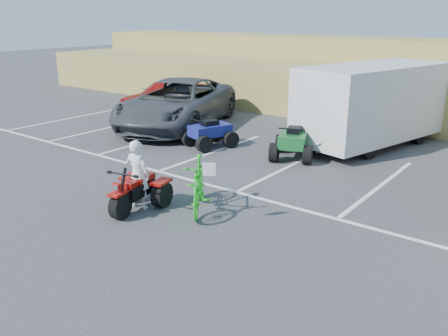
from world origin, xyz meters
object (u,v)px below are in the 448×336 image
Objects in this scene: rider at (138,175)px; quad_atv_blue at (210,147)px; red_car at (167,95)px; grey_pickup at (177,103)px; green_dirt_bike at (198,185)px; cargo_trailer at (374,102)px; quad_atv_green at (293,158)px; red_trike_atv at (136,210)px.

rider is 5.50m from quad_atv_blue.
rider is 11.26m from red_car.
green_dirt_bike is at bearing -62.89° from grey_pickup.
red_car is at bearing -165.51° from cargo_trailer.
cargo_trailer reaches higher than red_car.
rider is 1.39m from green_dirt_bike.
green_dirt_bike is 4.95m from quad_atv_green.
rider is 0.96× the size of quad_atv_green.
cargo_trailer reaches higher than grey_pickup.
quad_atv_blue is (-3.18, 4.36, -0.60)m from green_dirt_bike.
red_car is 2.85× the size of quad_atv_blue.
quad_atv_blue is at bearing 99.49° from red_trike_atv.
red_car is 2.65× the size of quad_atv_green.
rider reaches higher than red_trike_atv.
rider is 0.36× the size of red_car.
red_car is (-7.34, 8.71, 0.75)m from red_trike_atv.
green_dirt_bike is at bearing 24.78° from red_trike_atv.
cargo_trailer is at bearing -3.30° from grey_pickup.
quad_atv_green is (-0.33, 4.90, -0.60)m from green_dirt_bike.
red_trike_atv is 0.81m from rider.
red_trike_atv is 0.97× the size of rider.
quad_atv_green is at bearing -28.86° from grey_pickup.
grey_pickup is (-4.95, 6.79, 0.92)m from red_trike_atv.
grey_pickup is (-6.10, 5.94, 0.31)m from green_dirt_bike.
quad_atv_green reaches higher than red_trike_atv.
grey_pickup reaches higher than red_trike_atv.
red_car is (-8.49, 7.86, 0.15)m from green_dirt_bike.
red_car is at bearing 122.45° from grey_pickup.
red_trike_atv is 0.25× the size of cargo_trailer.
grey_pickup is 1.50× the size of red_car.
red_car is at bearing 101.62° from green_dirt_bike.
quad_atv_green is at bearing -110.41° from rider.
quad_atv_blue reaches higher than red_trike_atv.
red_trike_atv is at bearing -179.01° from green_dirt_bike.
rider is at bearing -89.62° from cargo_trailer.
quad_atv_blue is (5.31, -3.50, -0.75)m from red_car.
red_car is (-2.39, 1.93, -0.17)m from grey_pickup.
grey_pickup is (-4.92, 6.64, 0.12)m from rider.
red_car is (-7.31, 8.57, -0.05)m from rider.
red_trike_atv is at bearing -50.23° from quad_atv_blue.
red_car is at bearing 118.31° from red_trike_atv.
quad_atv_blue is at bearing -24.25° from red_car.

